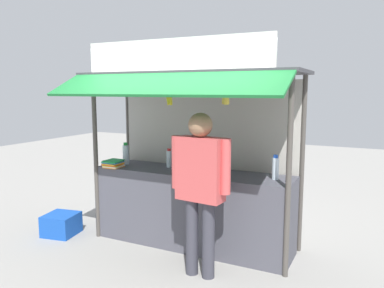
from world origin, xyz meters
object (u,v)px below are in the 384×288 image
Objects in this scene: water_bottle_center at (275,168)px; banana_bunch_leftmost at (170,99)px; magazine_stack_back_left at (113,164)px; water_bottle_rear_center at (169,159)px; water_bottle_front_right at (201,160)px; magazine_stack_right at (198,175)px; water_bottle_left at (224,166)px; banana_bunch_inner_right at (226,99)px; plastic_crate at (61,224)px; water_bottle_far_left at (187,159)px; vendor_person at (200,180)px; water_bottle_mid_right at (126,154)px.

water_bottle_center is 1.45m from banana_bunch_leftmost.
water_bottle_center is 1.13× the size of magazine_stack_back_left.
water_bottle_rear_center is 1.00× the size of magazine_stack_back_left.
water_bottle_center reaches higher than water_bottle_rear_center.
water_bottle_front_right is (0.46, 0.02, 0.02)m from water_bottle_rear_center.
water_bottle_rear_center is 0.88× the size of water_bottle_center.
water_bottle_front_right is 0.39m from magazine_stack_right.
magazine_stack_right is (0.13, -0.35, -0.12)m from water_bottle_front_right.
water_bottle_front_right reaches higher than water_bottle_left.
magazine_stack_right is at bearing -69.62° from water_bottle_front_right.
water_bottle_center is 1.02m from banana_bunch_inner_right.
banana_bunch_inner_right reaches higher than plastic_crate.
water_bottle_center is 0.99m from water_bottle_front_right.
water_bottle_far_left is at bearing -140.64° from water_bottle_front_right.
water_bottle_far_left is 1.10× the size of water_bottle_center.
banana_bunch_inner_right is (-0.44, -0.45, 0.80)m from water_bottle_center.
plastic_crate is at bearing -157.14° from water_bottle_rear_center.
magazine_stack_right is at bearing 0.02° from magazine_stack_back_left.
plastic_crate is (-1.71, -0.50, -0.97)m from water_bottle_far_left.
water_bottle_left reaches higher than magazine_stack_right.
water_bottle_rear_center reaches higher than plastic_crate.
magazine_stack_right is 1.02m from banana_bunch_inner_right.
water_bottle_front_right is 1.21× the size of banana_bunch_inner_right.
vendor_person is at bearing -28.68° from banana_bunch_leftmost.
water_bottle_left is (0.50, 0.02, -0.04)m from water_bottle_far_left.
vendor_person is (1.50, -0.47, 0.04)m from magazine_stack_back_left.
water_bottle_front_right is at bearing 120.23° from vendor_person.
banana_bunch_inner_right is at bearing 1.91° from plastic_crate.
magazine_stack_right is at bearing 32.98° from banana_bunch_leftmost.
vendor_person is (-0.16, -0.29, -0.84)m from banana_bunch_inner_right.
water_bottle_left is at bearing -5.25° from water_bottle_rear_center.
magazine_stack_right is 1.12× the size of banana_bunch_leftmost.
water_bottle_center is 1.10× the size of banana_bunch_leftmost.
banana_bunch_leftmost is 2.44m from plastic_crate.
water_bottle_left is 1.05m from banana_bunch_leftmost.
water_bottle_mid_right is at bearing 168.59° from magazine_stack_right.
banana_bunch_leftmost is 0.69m from banana_bunch_inner_right.
water_bottle_rear_center is 1.13× the size of water_bottle_left.
banana_bunch_inner_right is (0.54, -0.53, 0.79)m from water_bottle_front_right.
magazine_stack_right is at bearing -29.16° from water_bottle_rear_center.
water_bottle_mid_right is 1.24× the size of banana_bunch_inner_right.
vendor_person is at bearing -43.79° from water_bottle_rear_center.
water_bottle_left is 0.62m from water_bottle_center.
water_bottle_far_left is 1.02m from magazine_stack_back_left.
water_bottle_left is 0.86× the size of banana_bunch_leftmost.
banana_bunch_inner_right is (0.68, -0.42, 0.79)m from water_bottle_far_left.
vendor_person is at bearing -65.42° from water_bottle_front_right.
water_bottle_mid_right is at bearing -179.43° from water_bottle_center.
water_bottle_rear_center is at bearing 152.90° from banana_bunch_inner_right.
vendor_person reaches higher than plastic_crate.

